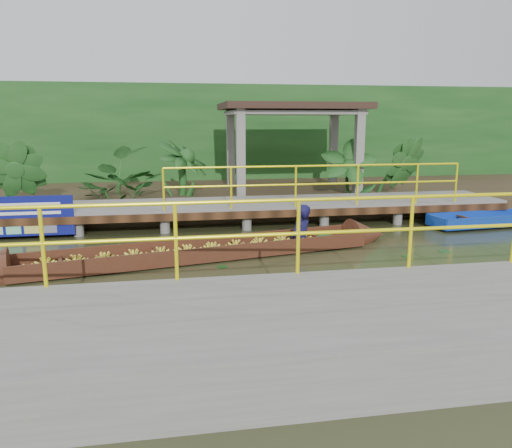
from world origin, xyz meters
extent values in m
plane|color=#2E341A|center=(0.00, 0.00, 0.00)|extent=(80.00, 80.00, 0.00)
cube|color=#332619|center=(0.00, 7.50, 0.23)|extent=(30.00, 8.00, 0.45)
cube|color=slate|center=(0.00, 3.50, 0.50)|extent=(16.00, 2.00, 0.15)
cube|color=black|center=(0.00, 2.50, 0.42)|extent=(16.00, 0.12, 0.18)
cylinder|color=yellow|center=(2.75, 2.55, 1.57)|extent=(7.50, 0.05, 0.05)
cylinder|color=yellow|center=(2.75, 2.55, 1.12)|extent=(7.50, 0.05, 0.05)
cylinder|color=yellow|center=(2.75, 2.55, 1.07)|extent=(0.05, 0.05, 1.00)
cylinder|color=slate|center=(-4.00, 2.70, 0.22)|extent=(0.24, 0.24, 0.55)
cylinder|color=slate|center=(-4.00, 4.30, 0.22)|extent=(0.24, 0.24, 0.55)
cylinder|color=slate|center=(-2.00, 2.70, 0.22)|extent=(0.24, 0.24, 0.55)
cylinder|color=slate|center=(-2.00, 4.30, 0.22)|extent=(0.24, 0.24, 0.55)
cylinder|color=slate|center=(0.00, 2.70, 0.22)|extent=(0.24, 0.24, 0.55)
cylinder|color=slate|center=(0.00, 4.30, 0.22)|extent=(0.24, 0.24, 0.55)
cylinder|color=slate|center=(2.00, 2.70, 0.22)|extent=(0.24, 0.24, 0.55)
cylinder|color=slate|center=(2.00, 4.30, 0.22)|extent=(0.24, 0.24, 0.55)
cylinder|color=slate|center=(4.00, 2.70, 0.22)|extent=(0.24, 0.24, 0.55)
cylinder|color=slate|center=(4.00, 4.30, 0.22)|extent=(0.24, 0.24, 0.55)
cylinder|color=slate|center=(6.00, 2.70, 0.22)|extent=(0.24, 0.24, 0.55)
cylinder|color=slate|center=(6.00, 4.30, 0.22)|extent=(0.24, 0.24, 0.55)
cylinder|color=slate|center=(0.00, 2.70, 0.22)|extent=(0.24, 0.24, 0.55)
cube|color=slate|center=(1.00, -4.20, 0.30)|extent=(18.00, 2.40, 0.70)
cylinder|color=yellow|center=(1.00, -3.05, 1.65)|extent=(10.00, 0.05, 0.05)
cylinder|color=yellow|center=(1.00, -3.05, 1.20)|extent=(10.00, 0.05, 0.05)
cylinder|color=yellow|center=(1.00, -3.05, 1.15)|extent=(0.05, 0.05, 1.00)
cube|color=slate|center=(1.20, 5.10, 1.60)|extent=(0.25, 0.25, 2.80)
cube|color=slate|center=(4.80, 5.10, 1.60)|extent=(0.25, 0.25, 2.80)
cube|color=slate|center=(1.20, 7.50, 1.60)|extent=(0.25, 0.25, 2.80)
cube|color=slate|center=(4.80, 7.50, 1.60)|extent=(0.25, 0.25, 2.80)
cube|color=slate|center=(3.00, 6.30, 2.90)|extent=(4.00, 2.60, 0.12)
cube|color=#2F1E17|center=(3.00, 6.30, 3.10)|extent=(4.40, 3.00, 0.20)
cube|color=#133E14|center=(0.00, 10.00, 2.00)|extent=(30.00, 0.80, 4.00)
cube|color=#3B1810|center=(-0.28, 0.26, 0.05)|extent=(6.97, 2.29, 0.05)
cube|color=#3B1810|center=(-0.37, 0.69, 0.17)|extent=(6.80, 1.49, 0.29)
cube|color=#3B1810|center=(-0.19, -0.16, 0.17)|extent=(6.80, 1.49, 0.29)
cone|color=#3B1810|center=(3.50, 1.07, 0.12)|extent=(1.02, 0.99, 0.83)
ellipsoid|color=#133E14|center=(2.44, 0.84, 0.14)|extent=(0.55, 0.47, 0.23)
imported|color=#12103B|center=(1.85, 0.72, 0.94)|extent=(0.73, 0.74, 1.72)
cube|color=#0E329B|center=(7.00, 2.02, 0.09)|extent=(2.81, 1.09, 0.09)
cube|color=#0E329B|center=(6.96, 2.43, 0.20)|extent=(2.74, 0.32, 0.27)
cube|color=#0E329B|center=(7.04, 1.61, 0.20)|extent=(2.74, 0.32, 0.27)
cube|color=#0E329B|center=(5.63, 1.89, 0.20)|extent=(0.14, 0.83, 0.27)
cube|color=black|center=(6.54, 1.98, 0.24)|extent=(0.17, 0.83, 0.05)
cube|color=navy|center=(-4.51, 2.48, 0.55)|extent=(2.93, 0.03, 0.92)
cube|color=white|center=(-4.51, 2.46, 0.82)|extent=(2.38, 0.01, 0.07)
cube|color=white|center=(-4.51, 2.46, 0.62)|extent=(2.38, 0.01, 0.07)
imported|color=#133E14|center=(-4.99, 5.30, 1.33)|extent=(1.41, 1.41, 1.77)
imported|color=#133E14|center=(-2.49, 5.30, 1.33)|extent=(1.41, 1.41, 1.77)
imported|color=#133E14|center=(-0.49, 5.30, 1.33)|extent=(1.41, 1.41, 1.77)
imported|color=#133E14|center=(4.51, 5.30, 1.33)|extent=(1.41, 1.41, 1.77)
imported|color=#133E14|center=(6.01, 5.30, 1.33)|extent=(1.41, 1.41, 1.77)
camera|label=1|loc=(-0.85, -9.28, 2.66)|focal=35.00mm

